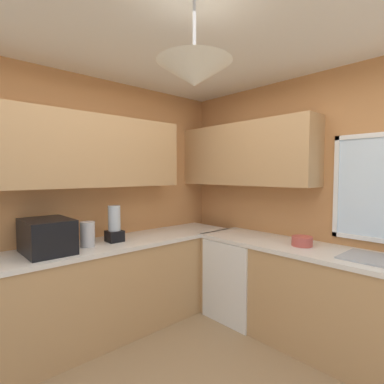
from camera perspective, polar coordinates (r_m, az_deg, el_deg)
room_shell at (r=2.67m, az=-2.16°, el=8.59°), size 3.54×3.59×2.64m
counter_run_left at (r=3.14m, az=-18.15°, el=-17.68°), size 0.65×3.20×0.91m
counter_run_back at (r=3.04m, az=24.70°, el=-18.55°), size 2.63×0.65×0.91m
dishwasher at (r=3.48m, az=9.31°, el=-15.85°), size 0.60×0.60×0.86m
microwave at (r=2.84m, az=-26.02°, el=-7.59°), size 0.48×0.36×0.29m
kettle at (r=2.94m, az=-19.36°, el=-7.63°), size 0.13×0.13×0.23m
bowl at (r=3.00m, az=20.32°, el=-8.82°), size 0.19×0.19×0.09m
blender_appliance at (r=3.07m, az=-14.63°, el=-6.21°), size 0.15×0.15×0.36m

